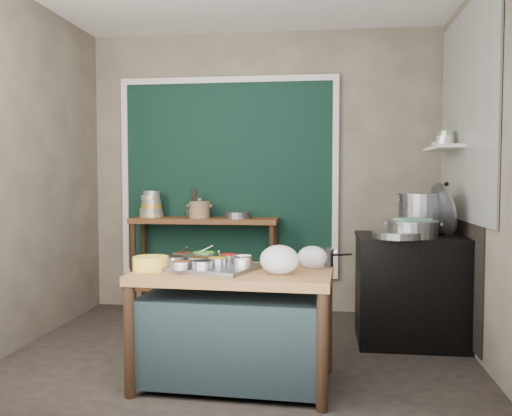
# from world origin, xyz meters

# --- Properties ---
(floor) EXTENTS (3.50, 3.00, 0.02)m
(floor) POSITION_xyz_m (0.00, 0.00, -0.01)
(floor) COLOR #2E2723
(floor) RESTS_ON ground
(back_wall) EXTENTS (3.50, 0.02, 2.80)m
(back_wall) POSITION_xyz_m (0.00, 1.51, 1.40)
(back_wall) COLOR #796E5D
(back_wall) RESTS_ON floor
(left_wall) EXTENTS (0.02, 3.00, 2.80)m
(left_wall) POSITION_xyz_m (-1.76, 0.00, 1.40)
(left_wall) COLOR #796E5D
(left_wall) RESTS_ON floor
(right_wall) EXTENTS (0.02, 3.00, 2.80)m
(right_wall) POSITION_xyz_m (1.76, 0.00, 1.40)
(right_wall) COLOR #796E5D
(right_wall) RESTS_ON floor
(curtain_panel) EXTENTS (2.10, 0.02, 1.90)m
(curtain_panel) POSITION_xyz_m (-0.35, 1.47, 1.35)
(curtain_panel) COLOR black
(curtain_panel) RESTS_ON back_wall
(curtain_frame) EXTENTS (2.22, 0.03, 2.02)m
(curtain_frame) POSITION_xyz_m (-0.35, 1.46, 1.35)
(curtain_frame) COLOR beige
(curtain_frame) RESTS_ON back_wall
(tile_panel) EXTENTS (0.02, 1.70, 1.70)m
(tile_panel) POSITION_xyz_m (1.74, 0.55, 1.85)
(tile_panel) COLOR #B2B2AA
(tile_panel) RESTS_ON right_wall
(soot_patch) EXTENTS (0.01, 1.30, 1.30)m
(soot_patch) POSITION_xyz_m (1.74, 0.65, 0.70)
(soot_patch) COLOR black
(soot_patch) RESTS_ON right_wall
(wall_shelf) EXTENTS (0.22, 0.70, 0.03)m
(wall_shelf) POSITION_xyz_m (1.63, 0.85, 1.60)
(wall_shelf) COLOR beige
(wall_shelf) RESTS_ON right_wall
(prep_table) EXTENTS (1.28, 0.78, 0.75)m
(prep_table) POSITION_xyz_m (0.05, -0.53, 0.38)
(prep_table) COLOR brown
(prep_table) RESTS_ON floor
(back_counter) EXTENTS (1.45, 0.40, 0.95)m
(back_counter) POSITION_xyz_m (-0.55, 1.28, 0.47)
(back_counter) COLOR brown
(back_counter) RESTS_ON floor
(stove_block) EXTENTS (0.90, 0.68, 0.85)m
(stove_block) POSITION_xyz_m (1.35, 0.55, 0.42)
(stove_block) COLOR black
(stove_block) RESTS_ON floor
(stove_top) EXTENTS (0.92, 0.69, 0.03)m
(stove_top) POSITION_xyz_m (1.35, 0.55, 0.86)
(stove_top) COLOR black
(stove_top) RESTS_ON stove_block
(condiment_tray) EXTENTS (0.71, 0.60, 0.03)m
(condiment_tray) POSITION_xyz_m (-0.13, -0.53, 0.76)
(condiment_tray) COLOR gray
(condiment_tray) RESTS_ON prep_table
(condiment_bowls) EXTENTS (0.57, 0.44, 0.07)m
(condiment_bowls) POSITION_xyz_m (-0.15, -0.52, 0.81)
(condiment_bowls) COLOR gray
(condiment_bowls) RESTS_ON condiment_tray
(yellow_basin) EXTENTS (0.30, 0.30, 0.09)m
(yellow_basin) POSITION_xyz_m (-0.48, -0.61, 0.79)
(yellow_basin) COLOR yellow
(yellow_basin) RESTS_ON prep_table
(saucepan) EXTENTS (0.28, 0.28, 0.12)m
(saucepan) POSITION_xyz_m (0.59, -0.30, 0.81)
(saucepan) COLOR gray
(saucepan) RESTS_ON prep_table
(plastic_bag_a) EXTENTS (0.28, 0.25, 0.18)m
(plastic_bag_a) POSITION_xyz_m (0.35, -0.65, 0.84)
(plastic_bag_a) COLOR white
(plastic_bag_a) RESTS_ON prep_table
(plastic_bag_b) EXTENTS (0.24, 0.23, 0.15)m
(plastic_bag_b) POSITION_xyz_m (0.55, -0.40, 0.82)
(plastic_bag_b) COLOR white
(plastic_bag_b) RESTS_ON prep_table
(bowl_stack) EXTENTS (0.24, 0.24, 0.27)m
(bowl_stack) POSITION_xyz_m (-1.10, 1.29, 1.07)
(bowl_stack) COLOR tan
(bowl_stack) RESTS_ON back_counter
(utensil_cup) EXTENTS (0.17, 0.17, 0.09)m
(utensil_cup) POSITION_xyz_m (-0.66, 1.26, 1.00)
(utensil_cup) COLOR gray
(utensil_cup) RESTS_ON back_counter
(ceramic_crock) EXTENTS (0.25, 0.25, 0.14)m
(ceramic_crock) POSITION_xyz_m (-0.59, 1.25, 1.02)
(ceramic_crock) COLOR olive
(ceramic_crock) RESTS_ON back_counter
(wide_bowl) EXTENTS (0.30, 0.30, 0.06)m
(wide_bowl) POSITION_xyz_m (-0.21, 1.24, 0.98)
(wide_bowl) COLOR gray
(wide_bowl) RESTS_ON back_counter
(stock_pot) EXTENTS (0.52, 0.52, 0.33)m
(stock_pot) POSITION_xyz_m (1.45, 0.76, 1.05)
(stock_pot) COLOR gray
(stock_pot) RESTS_ON stove_top
(pot_lid) EXTENTS (0.19, 0.45, 0.43)m
(pot_lid) POSITION_xyz_m (1.57, 0.52, 1.09)
(pot_lid) COLOR gray
(pot_lid) RESTS_ON stove_top
(steamer) EXTENTS (0.49, 0.49, 0.13)m
(steamer) POSITION_xyz_m (1.30, 0.36, 0.95)
(steamer) COLOR gray
(steamer) RESTS_ON stove_top
(green_cloth) EXTENTS (0.28, 0.25, 0.02)m
(green_cloth) POSITION_xyz_m (1.30, 0.36, 1.02)
(green_cloth) COLOR #5CA27B
(green_cloth) RESTS_ON steamer
(shallow_pan) EXTENTS (0.49, 0.49, 0.05)m
(shallow_pan) POSITION_xyz_m (1.19, 0.30, 0.91)
(shallow_pan) COLOR gray
(shallow_pan) RESTS_ON stove_top
(shelf_bowl_stack) EXTENTS (0.15, 0.15, 0.12)m
(shelf_bowl_stack) POSITION_xyz_m (1.63, 0.79, 1.67)
(shelf_bowl_stack) COLOR silver
(shelf_bowl_stack) RESTS_ON wall_shelf
(shelf_bowl_green) EXTENTS (0.15, 0.15, 0.05)m
(shelf_bowl_green) POSITION_xyz_m (1.63, 1.04, 1.64)
(shelf_bowl_green) COLOR gray
(shelf_bowl_green) RESTS_ON wall_shelf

